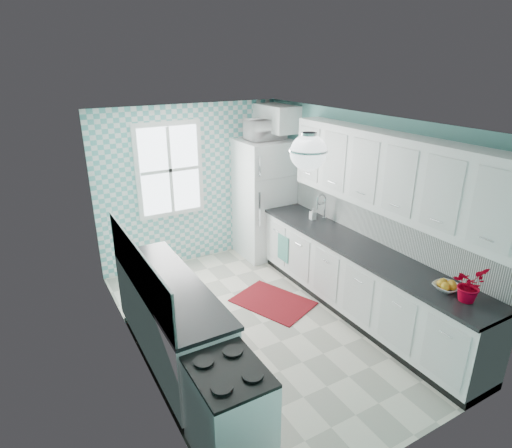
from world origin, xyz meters
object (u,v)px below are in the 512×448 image
ceiling_light (308,152)px  potted_plant (469,284)px  fridge (265,199)px  fruit_bowl (447,287)px  sink (315,223)px  microwave (265,129)px  stove (229,411)px

ceiling_light → potted_plant: 1.99m
fridge → potted_plant: (0.09, -3.64, 0.15)m
ceiling_light → fruit_bowl: ceiling_light is taller
sink → fruit_bowl: sink is taller
fridge → potted_plant: 3.64m
potted_plant → fridge: bearing=91.4°
fruit_bowl → fridge: bearing=91.5°
fridge → microwave: size_ratio=3.32×
ceiling_light → fruit_bowl: (1.20, -0.81, -1.35)m
sink → microwave: 1.70m
fridge → fruit_bowl: fridge is taller
fruit_bowl → microwave: bearing=91.5°
ceiling_light → sink: 2.29m
sink → fridge: bearing=93.0°
ceiling_light → fridge: bearing=66.9°
sink → microwave: bearing=93.0°
ceiling_light → fridge: ceiling_light is taller
sink → potted_plant: bearing=-91.5°
fridge → stove: 4.05m
potted_plant → ceiling_light: bearing=139.4°
fridge → sink: size_ratio=3.62×
stove → potted_plant: 2.51m
fridge → stove: fridge is taller
fridge → stove: size_ratio=2.28×
sink → potted_plant: sink is taller
ceiling_light → microwave: bearing=66.9°
stove → fruit_bowl: 2.46m
sink → fruit_bowl: (-0.00, -2.18, 0.04)m
microwave → potted_plant: bearing=91.0°
sink → potted_plant: size_ratio=1.56×
stove → ceiling_light: bearing=31.8°
potted_plant → microwave: bearing=91.4°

